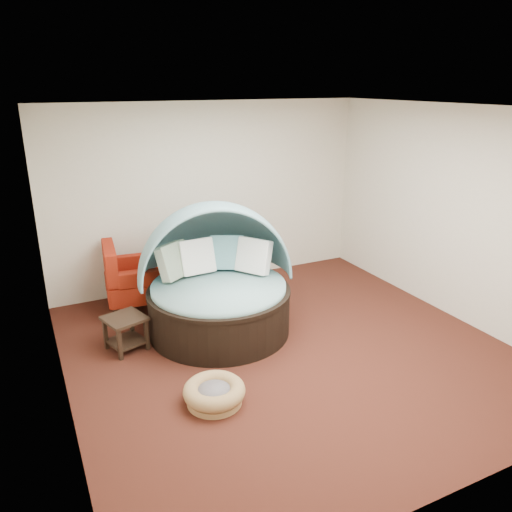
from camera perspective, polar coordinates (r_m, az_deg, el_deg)
name	(u,v)px	position (r m, az deg, el deg)	size (l,w,h in m)	color
floor	(288,350)	(6.13, 3.70, -10.63)	(5.00, 5.00, 0.00)	#431D13
wall_back	(210,195)	(7.76, -5.26, 6.92)	(5.00, 5.00, 0.00)	beige
wall_front	(471,337)	(3.78, 23.39, -8.46)	(5.00, 5.00, 0.00)	beige
wall_left	(51,275)	(4.89, -22.37, -2.04)	(5.00, 5.00, 0.00)	beige
wall_right	(455,214)	(7.11, 21.82, 4.45)	(5.00, 5.00, 0.00)	beige
ceiling	(294,108)	(5.32, 4.37, 16.49)	(5.00, 5.00, 0.00)	white
canopy_daybed	(217,273)	(6.33, -4.50, -1.94)	(2.18, 2.13, 1.66)	black
pet_basket	(214,393)	(5.19, -4.79, -15.32)	(0.65, 0.65, 0.22)	#9C7A47
red_armchair	(132,279)	(7.17, -13.98, -2.61)	(0.92, 0.92, 0.98)	black
side_table	(125,328)	(6.21, -14.70, -8.02)	(0.55, 0.55, 0.42)	black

